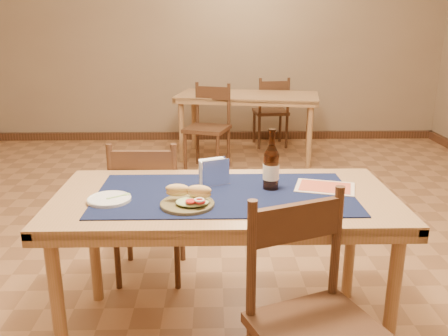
{
  "coord_description": "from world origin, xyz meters",
  "views": [
    {
      "loc": [
        -0.05,
        -2.9,
        1.52
      ],
      "look_at": [
        0.0,
        -0.7,
        0.85
      ],
      "focal_mm": 38.0,
      "sensor_mm": 36.0,
      "label": 1
    }
  ],
  "objects_px": {
    "chair_main_far": "(149,207)",
    "main_table": "(225,211)",
    "chair_main_near": "(315,323)",
    "napkin_holder": "(214,173)",
    "back_table": "(248,101)",
    "sandwich_plate": "(189,201)",
    "beer_bottle": "(271,167)"
  },
  "relations": [
    {
      "from": "back_table",
      "to": "beer_bottle",
      "type": "xyz_separation_m",
      "value": [
        -0.13,
        -3.27,
        0.2
      ]
    },
    {
      "from": "chair_main_near",
      "to": "back_table",
      "type": "bearing_deg",
      "value": 89.39
    },
    {
      "from": "back_table",
      "to": "chair_main_near",
      "type": "height_order",
      "value": "chair_main_near"
    },
    {
      "from": "chair_main_far",
      "to": "chair_main_near",
      "type": "relative_size",
      "value": 0.96
    },
    {
      "from": "back_table",
      "to": "sandwich_plate",
      "type": "bearing_deg",
      "value": -98.37
    },
    {
      "from": "sandwich_plate",
      "to": "napkin_holder",
      "type": "distance_m",
      "value": 0.3
    },
    {
      "from": "main_table",
      "to": "sandwich_plate",
      "type": "bearing_deg",
      "value": -135.69
    },
    {
      "from": "main_table",
      "to": "sandwich_plate",
      "type": "relative_size",
      "value": 6.7
    },
    {
      "from": "beer_bottle",
      "to": "chair_main_far",
      "type": "bearing_deg",
      "value": 143.03
    },
    {
      "from": "chair_main_near",
      "to": "napkin_holder",
      "type": "xyz_separation_m",
      "value": [
        -0.36,
        0.76,
        0.33
      ]
    },
    {
      "from": "beer_bottle",
      "to": "napkin_holder",
      "type": "height_order",
      "value": "beer_bottle"
    },
    {
      "from": "main_table",
      "to": "chair_main_near",
      "type": "xyz_separation_m",
      "value": [
        0.31,
        -0.63,
        -0.18
      ]
    },
    {
      "from": "beer_bottle",
      "to": "chair_main_near",
      "type": "bearing_deg",
      "value": -82.9
    },
    {
      "from": "chair_main_far",
      "to": "main_table",
      "type": "bearing_deg",
      "value": -52.0
    },
    {
      "from": "sandwich_plate",
      "to": "beer_bottle",
      "type": "height_order",
      "value": "beer_bottle"
    },
    {
      "from": "sandwich_plate",
      "to": "back_table",
      "type": "bearing_deg",
      "value": 81.63
    },
    {
      "from": "chair_main_far",
      "to": "sandwich_plate",
      "type": "bearing_deg",
      "value": -68.75
    },
    {
      "from": "main_table",
      "to": "beer_bottle",
      "type": "relative_size",
      "value": 5.46
    },
    {
      "from": "back_table",
      "to": "chair_main_near",
      "type": "relative_size",
      "value": 1.83
    },
    {
      "from": "chair_main_near",
      "to": "beer_bottle",
      "type": "distance_m",
      "value": 0.8
    },
    {
      "from": "back_table",
      "to": "sandwich_plate",
      "type": "relative_size",
      "value": 7.14
    },
    {
      "from": "chair_main_near",
      "to": "napkin_holder",
      "type": "height_order",
      "value": "chair_main_near"
    },
    {
      "from": "main_table",
      "to": "napkin_holder",
      "type": "xyz_separation_m",
      "value": [
        -0.05,
        0.12,
        0.15
      ]
    },
    {
      "from": "beer_bottle",
      "to": "napkin_holder",
      "type": "distance_m",
      "value": 0.28
    },
    {
      "from": "sandwich_plate",
      "to": "beer_bottle",
      "type": "distance_m",
      "value": 0.45
    },
    {
      "from": "beer_bottle",
      "to": "napkin_holder",
      "type": "relative_size",
      "value": 1.82
    },
    {
      "from": "chair_main_near",
      "to": "sandwich_plate",
      "type": "xyz_separation_m",
      "value": [
        -0.47,
        0.48,
        0.3
      ]
    },
    {
      "from": "sandwich_plate",
      "to": "beer_bottle",
      "type": "relative_size",
      "value": 0.82
    },
    {
      "from": "back_table",
      "to": "napkin_holder",
      "type": "height_order",
      "value": "napkin_holder"
    },
    {
      "from": "chair_main_far",
      "to": "beer_bottle",
      "type": "xyz_separation_m",
      "value": [
        0.67,
        -0.5,
        0.4
      ]
    },
    {
      "from": "main_table",
      "to": "chair_main_near",
      "type": "height_order",
      "value": "chair_main_near"
    },
    {
      "from": "beer_bottle",
      "to": "sandwich_plate",
      "type": "bearing_deg",
      "value": -150.21
    }
  ]
}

